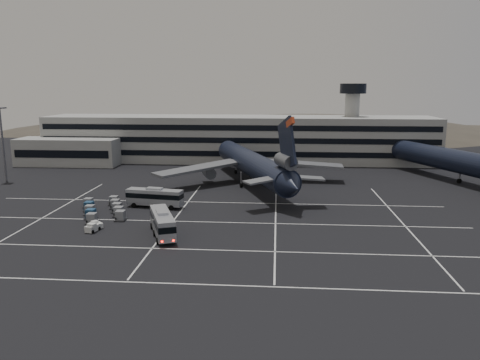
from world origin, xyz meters
name	(u,v)px	position (x,y,z in m)	size (l,w,h in m)	color
ground	(203,229)	(0.00, 0.00, 0.00)	(260.00, 260.00, 0.00)	black
lane_markings	(210,228)	(0.95, 0.72, 0.01)	(90.00, 55.62, 0.01)	silver
terminal	(229,139)	(-2.95, 71.14, 6.93)	(125.00, 26.00, 24.00)	gray
hills	(288,154)	(17.99, 170.00, -12.07)	(352.00, 180.00, 44.00)	#38332B
lightpole_left	(2,134)	(-55.00, 35.00, 11.82)	(2.40, 2.40, 18.28)	slate
trijet_main	(253,164)	(6.36, 34.93, 5.25)	(44.71, 55.91, 18.08)	black
trijet_far	(464,162)	(56.94, 40.86, 5.43)	(29.18, 55.33, 18.08)	black
bus_near	(162,222)	(-5.90, -3.93, 2.23)	(6.69, 11.75, 4.08)	#9B9DA3
bus_far	(155,197)	(-11.62, 13.18, 2.15)	(11.39, 4.26, 3.93)	#9B9DA3
tug_a	(92,228)	(-17.83, -3.01, 0.69)	(2.00, 2.69, 1.55)	silver
tug_b	(98,225)	(-17.70, -0.99, 0.59)	(2.36, 2.32, 1.33)	silver
uld_cluster	(104,209)	(-20.00, 7.98, 0.88)	(11.92, 15.36, 1.80)	#2D2D30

